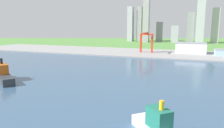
{
  "coord_description": "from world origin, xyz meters",
  "views": [
    {
      "loc": [
        74.17,
        52.7,
        56.55
      ],
      "look_at": [
        10.61,
        224.59,
        23.73
      ],
      "focal_mm": 34.26,
      "sensor_mm": 36.0,
      "label": 1
    }
  ],
  "objects_px": {
    "ferry_boat": "(157,127)",
    "port_crane_red": "(146,38)",
    "container_barge": "(4,75)",
    "warehouse_main": "(191,48)"
  },
  "relations": [
    {
      "from": "warehouse_main",
      "to": "ferry_boat",
      "type": "bearing_deg",
      "value": -92.22
    },
    {
      "from": "container_barge",
      "to": "warehouse_main",
      "type": "distance_m",
      "value": 345.38
    },
    {
      "from": "container_barge",
      "to": "warehouse_main",
      "type": "bearing_deg",
      "value": 58.72
    },
    {
      "from": "ferry_boat",
      "to": "warehouse_main",
      "type": "height_order",
      "value": "warehouse_main"
    },
    {
      "from": "ferry_boat",
      "to": "port_crane_red",
      "type": "height_order",
      "value": "port_crane_red"
    },
    {
      "from": "ferry_boat",
      "to": "warehouse_main",
      "type": "relative_size",
      "value": 0.56
    },
    {
      "from": "container_barge",
      "to": "ferry_boat",
      "type": "relative_size",
      "value": 1.4
    },
    {
      "from": "ferry_boat",
      "to": "port_crane_red",
      "type": "relative_size",
      "value": 0.69
    },
    {
      "from": "ferry_boat",
      "to": "warehouse_main",
      "type": "xyz_separation_m",
      "value": [
        13.77,
        354.81,
        7.01
      ]
    },
    {
      "from": "container_barge",
      "to": "port_crane_red",
      "type": "bearing_deg",
      "value": 70.95
    }
  ]
}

